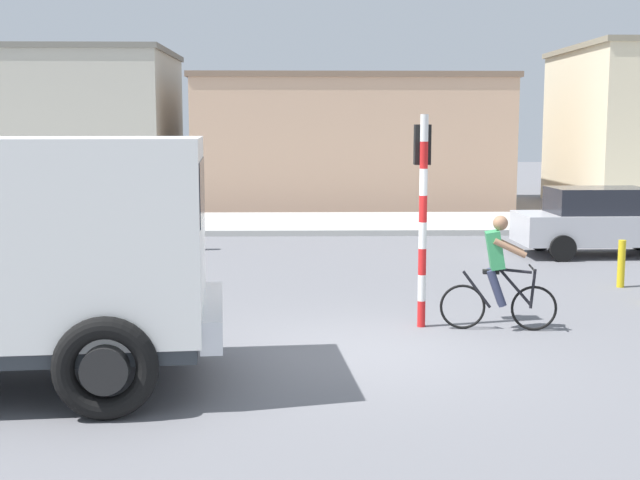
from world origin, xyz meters
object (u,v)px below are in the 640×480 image
object	(u,v)px
car_red_near	(602,221)
traffic_light_pole	(423,191)
bollard_far	(621,264)
cyclist	(498,273)
pedestrian_near_kerb	(177,216)

from	to	relation	value
car_red_near	traffic_light_pole	bearing A→B (deg)	-126.96
traffic_light_pole	bollard_far	world-z (taller)	traffic_light_pole
cyclist	pedestrian_near_kerb	world-z (taller)	cyclist
cyclist	car_red_near	xyz separation A→B (m)	(4.13, 7.25, -0.05)
cyclist	traffic_light_pole	size ratio (longest dim) A/B	0.54
traffic_light_pole	car_red_near	distance (m)	8.79
traffic_light_pole	pedestrian_near_kerb	size ratio (longest dim) A/B	1.98
traffic_light_pole	car_red_near	world-z (taller)	traffic_light_pole
car_red_near	bollard_far	bearing A→B (deg)	-104.42
pedestrian_near_kerb	car_red_near	bearing A→B (deg)	-5.68
traffic_light_pole	car_red_near	size ratio (longest dim) A/B	0.79
cyclist	pedestrian_near_kerb	size ratio (longest dim) A/B	1.06
cyclist	traffic_light_pole	bearing A→B (deg)	164.51
traffic_light_pole	pedestrian_near_kerb	bearing A→B (deg)	121.37
traffic_light_pole	cyclist	bearing A→B (deg)	-15.49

